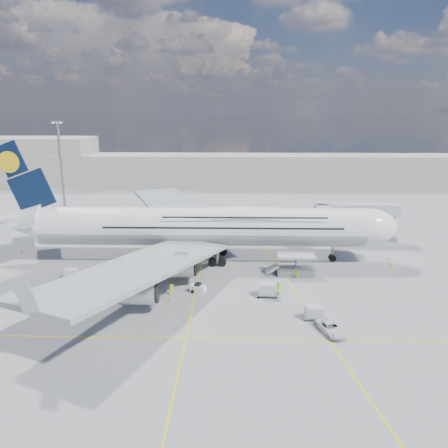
{
  "coord_description": "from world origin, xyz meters",
  "views": [
    {
      "loc": [
        6.09,
        -69.98,
        28.16
      ],
      "look_at": [
        4.22,
        8.0,
        7.78
      ],
      "focal_mm": 35.0,
      "sensor_mm": 36.0,
      "label": 1
    }
  ],
  "objects_px": {
    "dolly_row_a": "(42,307)",
    "dolly_nose_near": "(267,290)",
    "light_mast": "(61,168)",
    "crew_tug": "(171,290)",
    "cone_wing_right_inner": "(168,300)",
    "catering_truck_inner": "(175,231)",
    "cone_wing_right_outer": "(75,319)",
    "jet_bridge": "(346,214)",
    "baggage_tug": "(198,288)",
    "crew_nose": "(391,265)",
    "dolly_row_c": "(103,275)",
    "cone_nose": "(388,258)",
    "crew_wing": "(103,281)",
    "cone_wing_left_inner": "(178,230)",
    "crew_loader": "(297,274)",
    "catering_truck_outer": "(158,206)",
    "cone_wing_left_outer": "(142,228)",
    "cargo_loader": "(294,267)",
    "dolly_back": "(71,273)",
    "service_van": "(330,328)",
    "dolly_row_b": "(118,291)",
    "cone_tail": "(22,251)",
    "airliner": "(203,226)",
    "crew_van": "(278,288)",
    "dolly_nose_far": "(314,312)"
  },
  "relations": [
    {
      "from": "dolly_row_a",
      "to": "dolly_nose_near",
      "type": "xyz_separation_m",
      "value": [
        33.12,
        5.36,
        0.81
      ]
    },
    {
      "from": "light_mast",
      "to": "crew_tug",
      "type": "relative_size",
      "value": 13.88
    },
    {
      "from": "cone_wing_right_inner",
      "to": "light_mast",
      "type": "bearing_deg",
      "value": 123.82
    },
    {
      "from": "catering_truck_inner",
      "to": "cone_wing_right_outer",
      "type": "bearing_deg",
      "value": -114.96
    },
    {
      "from": "jet_bridge",
      "to": "catering_truck_inner",
      "type": "relative_size",
      "value": 2.6
    },
    {
      "from": "dolly_row_a",
      "to": "baggage_tug",
      "type": "relative_size",
      "value": 1.24
    },
    {
      "from": "crew_nose",
      "to": "cone_wing_right_inner",
      "type": "bearing_deg",
      "value": 166.18
    },
    {
      "from": "dolly_nose_near",
      "to": "baggage_tug",
      "type": "bearing_deg",
      "value": 176.28
    },
    {
      "from": "light_mast",
      "to": "dolly_row_c",
      "type": "relative_size",
      "value": 7.25
    },
    {
      "from": "catering_truck_inner",
      "to": "cone_nose",
      "type": "height_order",
      "value": "catering_truck_inner"
    },
    {
      "from": "crew_wing",
      "to": "cone_wing_left_inner",
      "type": "xyz_separation_m",
      "value": [
        8.07,
        34.44,
        -0.64
      ]
    },
    {
      "from": "crew_loader",
      "to": "catering_truck_outer",
      "type": "bearing_deg",
      "value": 176.23
    },
    {
      "from": "cone_wing_left_outer",
      "to": "cone_wing_right_outer",
      "type": "height_order",
      "value": "cone_wing_right_outer"
    },
    {
      "from": "cargo_loader",
      "to": "cone_wing_right_outer",
      "type": "height_order",
      "value": "cargo_loader"
    },
    {
      "from": "dolly_row_a",
      "to": "cone_wing_left_outer",
      "type": "distance_m",
      "value": 44.52
    },
    {
      "from": "catering_truck_inner",
      "to": "crew_nose",
      "type": "xyz_separation_m",
      "value": [
        42.07,
        -18.13,
        -1.08
      ]
    },
    {
      "from": "dolly_back",
      "to": "service_van",
      "type": "xyz_separation_m",
      "value": [
        40.73,
        -18.13,
        -0.23
      ]
    },
    {
      "from": "catering_truck_inner",
      "to": "cone_nose",
      "type": "xyz_separation_m",
      "value": [
        43.2,
        -12.94,
        -1.65
      ]
    },
    {
      "from": "dolly_row_b",
      "to": "cone_nose",
      "type": "bearing_deg",
      "value": 24.49
    },
    {
      "from": "dolly_row_a",
      "to": "dolly_back",
      "type": "distance_m",
      "value": 12.14
    },
    {
      "from": "crew_tug",
      "to": "catering_truck_outer",
      "type": "bearing_deg",
      "value": 94.39
    },
    {
      "from": "cone_wing_right_inner",
      "to": "crew_tug",
      "type": "bearing_deg",
      "value": 87.74
    },
    {
      "from": "baggage_tug",
      "to": "cone_wing_left_inner",
      "type": "height_order",
      "value": "baggage_tug"
    },
    {
      "from": "dolly_back",
      "to": "light_mast",
      "type": "bearing_deg",
      "value": 108.39
    },
    {
      "from": "crew_tug",
      "to": "cone_nose",
      "type": "distance_m",
      "value": 43.43
    },
    {
      "from": "dolly_row_a",
      "to": "catering_truck_inner",
      "type": "relative_size",
      "value": 0.46
    },
    {
      "from": "cone_wing_right_inner",
      "to": "catering_truck_outer",
      "type": "bearing_deg",
      "value": 101.04
    },
    {
      "from": "dolly_nose_near",
      "to": "crew_loader",
      "type": "distance_m",
      "value": 9.47
    },
    {
      "from": "light_mast",
      "to": "crew_loader",
      "type": "distance_m",
      "value": 73.23
    },
    {
      "from": "cone_wing_right_outer",
      "to": "crew_loader",
      "type": "bearing_deg",
      "value": 26.45
    },
    {
      "from": "jet_bridge",
      "to": "cone_tail",
      "type": "bearing_deg",
      "value": -174.14
    },
    {
      "from": "crew_nose",
      "to": "cone_tail",
      "type": "distance_m",
      "value": 72.74
    },
    {
      "from": "jet_bridge",
      "to": "dolly_row_a",
      "type": "distance_m",
      "value": 61.7
    },
    {
      "from": "jet_bridge",
      "to": "baggage_tug",
      "type": "distance_m",
      "value": 39.98
    },
    {
      "from": "dolly_row_c",
      "to": "cone_tail",
      "type": "distance_m",
      "value": 26.39
    },
    {
      "from": "service_van",
      "to": "cone_wing_left_outer",
      "type": "height_order",
      "value": "service_van"
    },
    {
      "from": "airliner",
      "to": "crew_wing",
      "type": "distance_m",
      "value": 21.41
    },
    {
      "from": "cone_tail",
      "to": "cone_wing_left_inner",
      "type": "bearing_deg",
      "value": 29.76
    },
    {
      "from": "airliner",
      "to": "cone_wing_right_outer",
      "type": "height_order",
      "value": "airliner"
    },
    {
      "from": "crew_van",
      "to": "crew_wing",
      "type": "bearing_deg",
      "value": 31.46
    },
    {
      "from": "jet_bridge",
      "to": "dolly_row_b",
      "type": "height_order",
      "value": "jet_bridge"
    },
    {
      "from": "airliner",
      "to": "cone_wing_right_outer",
      "type": "bearing_deg",
      "value": -122.09
    },
    {
      "from": "crew_loader",
      "to": "crew_wing",
      "type": "height_order",
      "value": "crew_wing"
    },
    {
      "from": "dolly_back",
      "to": "crew_tug",
      "type": "bearing_deg",
      "value": -23.15
    },
    {
      "from": "cargo_loader",
      "to": "jet_bridge",
      "type": "bearing_deg",
      "value": 54.25
    },
    {
      "from": "dolly_row_c",
      "to": "crew_van",
      "type": "distance_m",
      "value": 29.55
    },
    {
      "from": "cone_wing_right_inner",
      "to": "cargo_loader",
      "type": "bearing_deg",
      "value": 29.99
    },
    {
      "from": "airliner",
      "to": "crew_van",
      "type": "xyz_separation_m",
      "value": [
        12.9,
        -15.75,
        -5.89
      ]
    },
    {
      "from": "dolly_nose_far",
      "to": "cone_nose",
      "type": "height_order",
      "value": "dolly_nose_far"
    },
    {
      "from": "airliner",
      "to": "cone_wing_right_inner",
      "type": "xyz_separation_m",
      "value": [
        -4.08,
        -19.01,
        -6.62
      ]
    }
  ]
}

